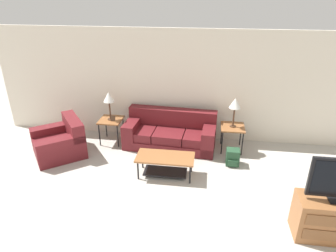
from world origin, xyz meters
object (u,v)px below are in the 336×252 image
object	(u,v)px
armchair	(61,142)
side_table_right	(233,129)
couch	(170,134)
backpack	(233,157)
tv_console	(336,219)
side_table_left	(111,122)
table_lamp_right	(235,104)
coffee_table	(165,161)
table_lamp_left	(109,98)

from	to	relation	value
armchair	side_table_right	xyz separation A→B (m)	(3.75, 0.72, 0.24)
couch	backpack	world-z (taller)	couch
tv_console	side_table_left	bearing A→B (deg)	149.45
armchair	side_table_left	size ratio (longest dim) A/B	2.42
armchair	table_lamp_right	world-z (taller)	table_lamp_right
coffee_table	side_table_right	xyz separation A→B (m)	(1.34, 1.23, 0.21)
table_lamp_left	table_lamp_right	size ratio (longest dim) A/B	1.00
coffee_table	backpack	xyz separation A→B (m)	(1.34, 0.59, -0.15)
armchair	coffee_table	bearing A→B (deg)	-12.00
table_lamp_right	side_table_right	bearing A→B (deg)	-90.00
armchair	table_lamp_left	xyz separation A→B (m)	(0.94, 0.72, 0.83)
table_lamp_right	tv_console	bearing A→B (deg)	-60.96
side_table_left	table_lamp_right	xyz separation A→B (m)	(2.81, 0.00, 0.59)
coffee_table	tv_console	size ratio (longest dim) A/B	0.97
coffee_table	table_lamp_left	size ratio (longest dim) A/B	1.69
table_lamp_right	side_table_left	bearing A→B (deg)	-180.00
side_table_left	side_table_right	size ratio (longest dim) A/B	1.00
backpack	couch	bearing A→B (deg)	155.04
table_lamp_left	backpack	xyz separation A→B (m)	(2.81, -0.64, -0.94)
couch	tv_console	size ratio (longest dim) A/B	1.83
armchair	tv_console	distance (m)	5.41
armchair	side_table_left	bearing A→B (deg)	37.28
armchair	tv_console	bearing A→B (deg)	-18.85
side_table_left	tv_console	xyz separation A→B (m)	(4.18, -2.47, -0.20)
tv_console	side_table_right	bearing A→B (deg)	119.04
couch	armchair	world-z (taller)	couch
table_lamp_right	tv_console	world-z (taller)	table_lamp_right
table_lamp_left	table_lamp_right	xyz separation A→B (m)	(2.81, 0.00, 0.00)
table_lamp_right	backpack	bearing A→B (deg)	-90.13
side_table_left	side_table_right	distance (m)	2.81
armchair	table_lamp_left	bearing A→B (deg)	37.28
table_lamp_left	table_lamp_right	world-z (taller)	same
side_table_right	table_lamp_left	distance (m)	2.87
side_table_left	table_lamp_right	distance (m)	2.87
table_lamp_left	tv_console	size ratio (longest dim) A/B	0.57
couch	armchair	size ratio (longest dim) A/B	1.50
table_lamp_left	tv_console	distance (m)	4.92
armchair	side_table_left	distance (m)	1.21
coffee_table	side_table_right	world-z (taller)	side_table_right
coffee_table	side_table_right	distance (m)	1.83
armchair	backpack	xyz separation A→B (m)	(3.75, 0.07, -0.11)
couch	table_lamp_left	world-z (taller)	table_lamp_left
armchair	coffee_table	world-z (taller)	armchair
table_lamp_left	backpack	size ratio (longest dim) A/B	1.91
side_table_right	backpack	world-z (taller)	side_table_right
coffee_table	table_lamp_left	world-z (taller)	table_lamp_left
couch	side_table_left	bearing A→B (deg)	-179.67
armchair	table_lamp_right	size ratio (longest dim) A/B	2.12
armchair	coffee_table	distance (m)	2.47
armchair	side_table_left	xyz separation A→B (m)	(0.94, 0.72, 0.24)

